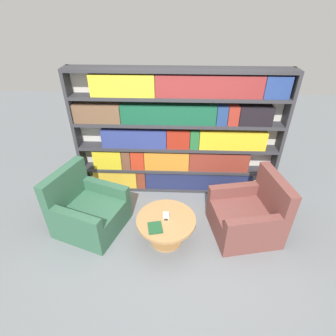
# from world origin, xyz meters

# --- Properties ---
(ground_plane) EXTENTS (14.00, 14.00, 0.00)m
(ground_plane) POSITION_xyz_m (0.00, 0.00, 0.00)
(ground_plane) COLOR slate
(bookshelf) EXTENTS (3.32, 0.30, 2.10)m
(bookshelf) POSITION_xyz_m (-0.01, 1.44, 1.03)
(bookshelf) COLOR silver
(bookshelf) RESTS_ON ground_plane
(armchair_left) EXTENTS (1.11, 1.08, 0.93)m
(armchair_left) POSITION_xyz_m (-1.30, 0.42, 0.30)
(armchair_left) COLOR #336047
(armchair_left) RESTS_ON ground_plane
(armchair_right) EXTENTS (1.02, 0.99, 0.93)m
(armchair_right) POSITION_xyz_m (1.04, 0.41, 0.30)
(armchair_right) COLOR brown
(armchair_right) RESTS_ON ground_plane
(coffee_table) EXTENTS (0.81, 0.81, 0.42)m
(coffee_table) POSITION_xyz_m (-0.13, 0.18, 0.30)
(coffee_table) COLOR #AD7F4C
(coffee_table) RESTS_ON ground_plane
(table_sign) EXTENTS (0.08, 0.06, 0.13)m
(table_sign) POSITION_xyz_m (-0.13, 0.18, 0.47)
(table_sign) COLOR black
(table_sign) RESTS_ON coffee_table
(stray_book) EXTENTS (0.22, 0.24, 0.03)m
(stray_book) POSITION_xyz_m (-0.26, -0.00, 0.43)
(stray_book) COLOR #1E512D
(stray_book) RESTS_ON coffee_table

